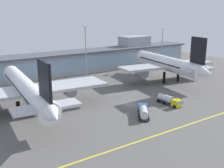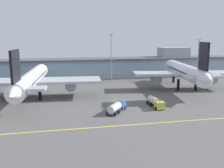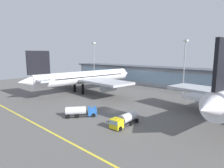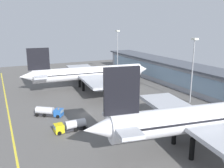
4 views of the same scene
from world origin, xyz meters
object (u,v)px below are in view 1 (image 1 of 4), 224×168
(fuel_tanker_truck, at_px, (143,111))
(apron_light_mast_east, at_px, (162,41))
(airliner_near_left, at_px, (26,89))
(apron_light_mast_centre, at_px, (86,44))
(airliner_near_right, at_px, (168,64))
(baggage_tug_near, at_px, (170,100))

(fuel_tanker_truck, height_order, apron_light_mast_east, apron_light_mast_east)
(airliner_near_left, relative_size, apron_light_mast_centre, 2.47)
(airliner_near_left, bearing_deg, fuel_tanker_truck, -125.99)
(apron_light_mast_east, bearing_deg, fuel_tanker_truck, -137.95)
(airliner_near_left, distance_m, airliner_near_right, 61.84)
(airliner_near_left, bearing_deg, apron_light_mast_centre, -48.10)
(airliner_near_right, xyz_separation_m, fuel_tanker_truck, (-35.30, -25.72, -5.93))
(airliner_near_left, height_order, apron_light_mast_east, apron_light_mast_east)
(apron_light_mast_centre, xyz_separation_m, apron_light_mast_east, (46.16, -0.00, -1.40))
(airliner_near_right, height_order, fuel_tanker_truck, airliner_near_right)
(fuel_tanker_truck, bearing_deg, apron_light_mast_east, -11.02)
(airliner_near_right, xyz_separation_m, apron_light_mast_centre, (-26.81, 23.56, 7.91))
(airliner_near_left, xyz_separation_m, baggage_tug_near, (39.82, -20.16, -5.31))
(airliner_near_right, xyz_separation_m, baggage_tug_near, (-21.94, -23.13, -5.93))
(airliner_near_left, bearing_deg, airliner_near_right, -82.55)
(airliner_near_right, xyz_separation_m, apron_light_mast_east, (19.35, 23.56, 6.51))
(apron_light_mast_east, bearing_deg, apron_light_mast_centre, 180.00)
(baggage_tug_near, relative_size, apron_light_mast_east, 0.44)
(airliner_near_left, bearing_deg, apron_light_mast_east, -67.19)
(airliner_near_left, distance_m, baggage_tug_near, 44.95)
(apron_light_mast_centre, bearing_deg, apron_light_mast_east, -0.00)
(airliner_near_left, height_order, fuel_tanker_truck, airliner_near_left)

